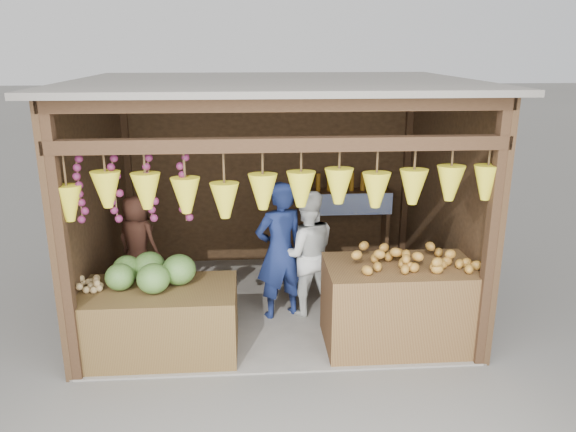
% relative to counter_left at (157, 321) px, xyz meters
% --- Properties ---
extents(ground, '(80.00, 80.00, 0.00)m').
position_rel_counter_left_xyz_m(ground, '(1.24, 1.03, -0.36)').
color(ground, '#514F49').
rests_on(ground, ground).
extents(stall_structure, '(4.30, 3.30, 2.66)m').
position_rel_counter_left_xyz_m(stall_structure, '(1.21, 0.99, 1.31)').
color(stall_structure, slate).
rests_on(stall_structure, ground).
extents(back_shelf, '(1.25, 0.32, 1.32)m').
position_rel_counter_left_xyz_m(back_shelf, '(2.29, 2.31, 0.52)').
color(back_shelf, '#382314').
rests_on(back_shelf, ground).
extents(counter_left, '(1.60, 0.85, 0.71)m').
position_rel_counter_left_xyz_m(counter_left, '(0.00, 0.00, 0.00)').
color(counter_left, '#4B3519').
rests_on(counter_left, ground).
extents(counter_right, '(1.58, 0.85, 0.89)m').
position_rel_counter_left_xyz_m(counter_right, '(2.50, 0.01, 0.09)').
color(counter_right, '#462B17').
rests_on(counter_right, ground).
extents(stool, '(0.32, 0.32, 0.30)m').
position_rel_counter_left_xyz_m(stool, '(-0.35, 1.07, -0.21)').
color(stool, black).
rests_on(stool, ground).
extents(man_standing, '(0.68, 0.57, 1.60)m').
position_rel_counter_left_xyz_m(man_standing, '(1.28, 0.73, 0.45)').
color(man_standing, navy).
rests_on(man_standing, ground).
extents(woman_standing, '(0.77, 0.63, 1.48)m').
position_rel_counter_left_xyz_m(woman_standing, '(1.59, 0.81, 0.38)').
color(woman_standing, silver).
rests_on(woman_standing, ground).
extents(vendor_seated, '(0.63, 0.56, 1.09)m').
position_rel_counter_left_xyz_m(vendor_seated, '(-0.35, 1.07, 0.49)').
color(vendor_seated, '#502C20').
rests_on(vendor_seated, stool).
extents(melon_pile, '(1.00, 0.50, 0.32)m').
position_rel_counter_left_xyz_m(melon_pile, '(-0.08, 0.09, 0.52)').
color(melon_pile, '#235015').
rests_on(melon_pile, counter_left).
extents(tanfruit_pile, '(0.34, 0.40, 0.13)m').
position_rel_counter_left_xyz_m(tanfruit_pile, '(-0.64, -0.00, 0.42)').
color(tanfruit_pile, '#A4884B').
rests_on(tanfruit_pile, counter_left).
extents(mango_pile, '(1.40, 0.64, 0.22)m').
position_rel_counter_left_xyz_m(mango_pile, '(2.58, 0.01, 0.65)').
color(mango_pile, '#C5491A').
rests_on(mango_pile, counter_right).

